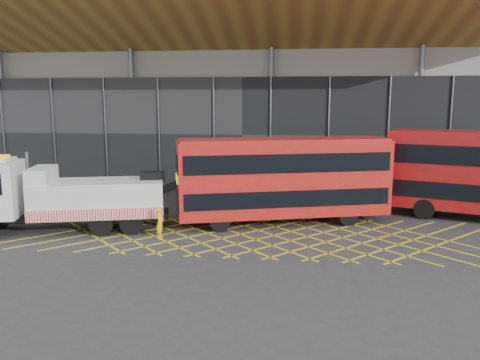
# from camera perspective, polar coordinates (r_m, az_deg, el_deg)

# --- Properties ---
(ground_plane) EXTENTS (120.00, 120.00, 0.00)m
(ground_plane) POSITION_cam_1_polar(r_m,az_deg,el_deg) (23.20, -7.86, -6.33)
(ground_plane) COLOR #2B2B2D
(road_markings) EXTENTS (24.76, 7.16, 0.01)m
(road_markings) POSITION_cam_1_polar(r_m,az_deg,el_deg) (22.55, 2.09, -6.69)
(road_markings) COLOR gold
(road_markings) RESTS_ON ground_plane
(construction_building) EXTENTS (55.00, 23.97, 18.00)m
(construction_building) POSITION_cam_1_polar(r_m,az_deg,el_deg) (40.24, 1.31, 13.34)
(construction_building) COLOR gray
(construction_building) RESTS_ON ground_plane
(recovery_truck) EXTENTS (10.99, 4.88, 3.84)m
(recovery_truck) POSITION_cam_1_polar(r_m,az_deg,el_deg) (24.42, -21.10, -1.81)
(recovery_truck) COLOR black
(recovery_truck) RESTS_ON ground_plane
(bus_towed) EXTENTS (11.17, 5.52, 4.45)m
(bus_towed) POSITION_cam_1_polar(r_m,az_deg,el_deg) (24.31, 5.27, 0.42)
(bus_towed) COLOR #AD140F
(bus_towed) RESTS_ON ground_plane
(worker) EXTENTS (0.38, 0.56, 1.48)m
(worker) POSITION_cam_1_polar(r_m,az_deg,el_deg) (22.16, -9.73, -5.15)
(worker) COLOR yellow
(worker) RESTS_ON ground_plane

